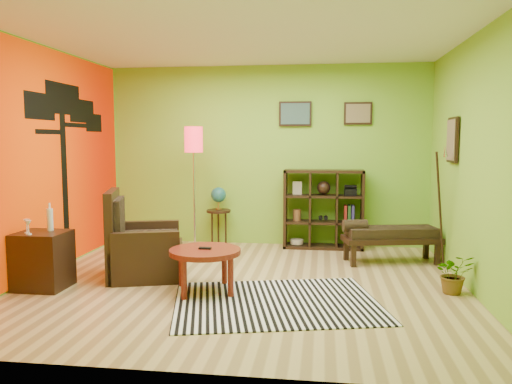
# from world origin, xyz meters

# --- Properties ---
(ground) EXTENTS (5.00, 5.00, 0.00)m
(ground) POSITION_xyz_m (0.00, 0.00, 0.00)
(ground) COLOR tan
(ground) RESTS_ON ground
(room_shell) EXTENTS (5.04, 4.54, 2.82)m
(room_shell) POSITION_xyz_m (-0.09, 0.01, 1.80)
(room_shell) COLOR #82C232
(room_shell) RESTS_ON ground
(zebra_rug) EXTENTS (2.36, 1.98, 0.01)m
(zebra_rug) POSITION_xyz_m (0.43, -0.63, 0.01)
(zebra_rug) COLOR white
(zebra_rug) RESTS_ON ground
(coffee_table) EXTENTS (0.77, 0.77, 0.50)m
(coffee_table) POSITION_xyz_m (-0.37, -0.37, 0.41)
(coffee_table) COLOR maroon
(coffee_table) RESTS_ON ground
(armchair) EXTENTS (1.08, 1.07, 1.05)m
(armchair) POSITION_xyz_m (-1.29, 0.14, 0.32)
(armchair) COLOR black
(armchair) RESTS_ON ground
(side_cabinet) EXTENTS (0.54, 0.49, 0.95)m
(side_cabinet) POSITION_xyz_m (-2.20, -0.47, 0.32)
(side_cabinet) COLOR black
(side_cabinet) RESTS_ON ground
(floor_lamp) EXTENTS (0.28, 0.28, 1.84)m
(floor_lamp) POSITION_xyz_m (-0.99, 1.58, 1.49)
(floor_lamp) COLOR silver
(floor_lamp) RESTS_ON ground
(globe_table) EXTENTS (0.38, 0.38, 0.92)m
(globe_table) POSITION_xyz_m (-0.72, 2.01, 0.70)
(globe_table) COLOR black
(globe_table) RESTS_ON ground
(cube_shelf) EXTENTS (1.20, 0.35, 1.20)m
(cube_shelf) POSITION_xyz_m (0.91, 2.03, 0.60)
(cube_shelf) COLOR black
(cube_shelf) RESTS_ON ground
(bench) EXTENTS (1.35, 0.71, 0.59)m
(bench) POSITION_xyz_m (1.77, 1.23, 0.38)
(bench) COLOR black
(bench) RESTS_ON ground
(potted_plant) EXTENTS (0.42, 0.46, 0.34)m
(potted_plant) POSITION_xyz_m (2.30, -0.07, 0.17)
(potted_plant) COLOR #26661E
(potted_plant) RESTS_ON ground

